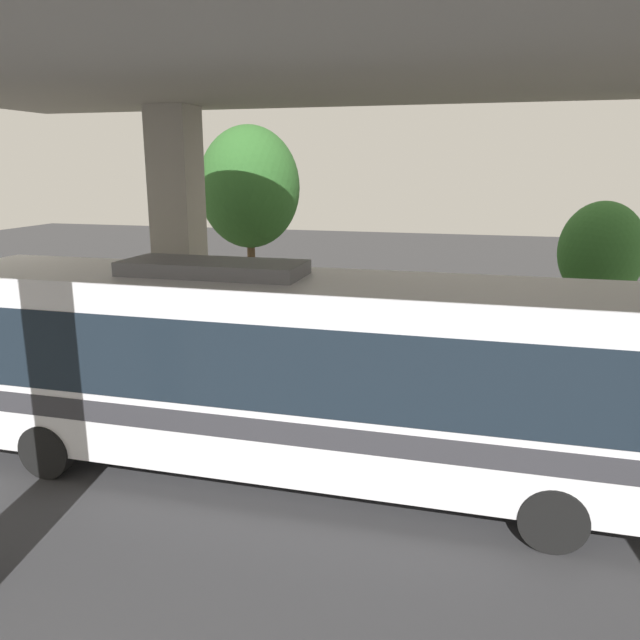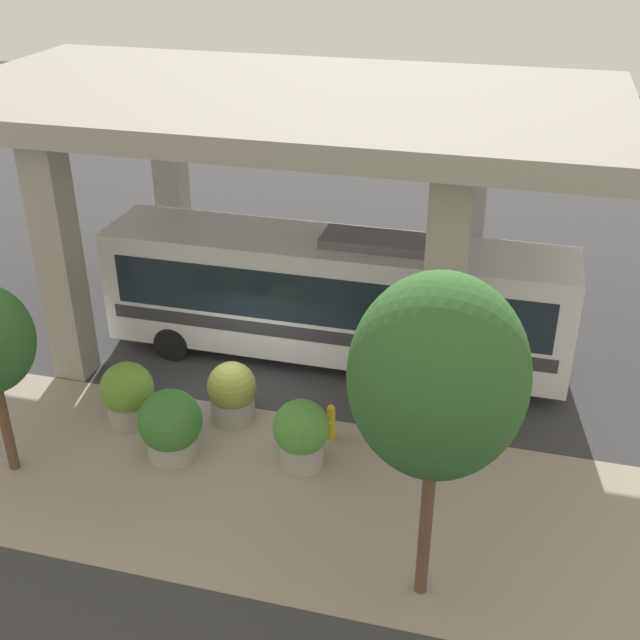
% 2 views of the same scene
% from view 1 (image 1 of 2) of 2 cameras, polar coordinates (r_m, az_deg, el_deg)
% --- Properties ---
extents(ground_plane, '(80.00, 80.00, 0.00)m').
position_cam_1_polar(ground_plane, '(14.01, 7.76, -9.22)').
color(ground_plane, '#38383A').
rests_on(ground_plane, ground).
extents(sidewalk_strip, '(6.00, 40.00, 0.02)m').
position_cam_1_polar(sidewalk_strip, '(16.79, 9.11, -5.26)').
color(sidewalk_strip, gray).
rests_on(sidewalk_strip, ground).
extents(overpass, '(9.40, 17.93, 7.29)m').
position_cam_1_polar(overpass, '(8.98, 5.61, 19.44)').
color(overpass, '#9E998E').
rests_on(overpass, ground).
extents(bus, '(2.61, 12.72, 3.88)m').
position_cam_1_polar(bus, '(10.90, -3.31, -4.14)').
color(bus, silver).
rests_on(bus, ground).
extents(fire_hydrant, '(0.43, 0.21, 0.99)m').
position_cam_1_polar(fire_hydrant, '(15.00, -1.82, -5.47)').
color(fire_hydrant, gold).
rests_on(fire_hydrant, ground).
extents(planter_front, '(1.23, 1.23, 1.59)m').
position_cam_1_polar(planter_front, '(14.21, 8.07, -5.52)').
color(planter_front, '#9E998E').
rests_on(planter_front, ground).
extents(planter_middle, '(1.33, 1.33, 1.66)m').
position_cam_1_polar(planter_middle, '(14.88, 17.94, -4.95)').
color(planter_middle, '#9E998E').
rests_on(planter_middle, ground).
extents(planter_back, '(1.51, 1.51, 1.73)m').
position_cam_1_polar(planter_back, '(15.80, 12.02, -3.43)').
color(planter_back, '#9E998E').
rests_on(planter_back, ground).
extents(planter_extra, '(1.31, 1.31, 1.70)m').
position_cam_1_polar(planter_extra, '(15.80, 0.83, -3.00)').
color(planter_extra, '#9E998E').
rests_on(planter_extra, ground).
extents(street_tree_near, '(2.04, 2.04, 4.66)m').
position_cam_1_polar(street_tree_near, '(16.84, 24.31, 5.65)').
color(street_tree_near, brown).
rests_on(street_tree_near, ground).
extents(street_tree_far, '(3.00, 3.00, 6.66)m').
position_cam_1_polar(street_tree_far, '(19.10, -6.47, 11.92)').
color(street_tree_far, brown).
rests_on(street_tree_far, ground).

